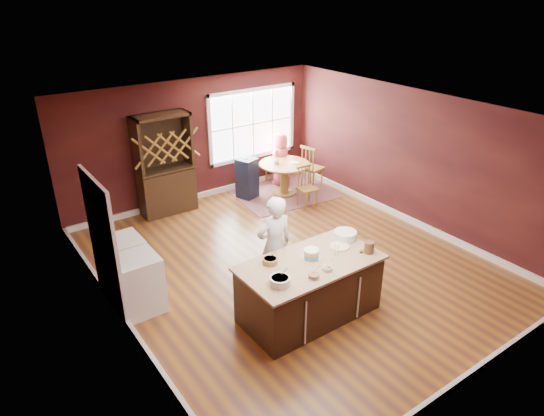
{
  "coord_description": "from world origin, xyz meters",
  "views": [
    {
      "loc": [
        -4.51,
        -5.78,
        4.56
      ],
      "look_at": [
        -0.23,
        0.25,
        1.05
      ],
      "focal_mm": 32.0,
      "sensor_mm": 36.0,
      "label": 1
    }
  ],
  "objects_px": {
    "kitchen_island": "(309,290)",
    "chair_north": "(275,159)",
    "toddler": "(248,163)",
    "dining_table": "(284,172)",
    "washer": "(139,284)",
    "baker": "(274,246)",
    "high_chair": "(247,177)",
    "chair_east": "(312,166)",
    "seated_woman": "(281,159)",
    "dryer": "(124,265)",
    "chair_south": "(308,187)",
    "layer_cake": "(311,253)",
    "hutch": "(165,165)"
  },
  "relations": [
    {
      "from": "dining_table",
      "to": "baker",
      "type": "relative_size",
      "value": 0.7
    },
    {
      "from": "high_chair",
      "to": "hutch",
      "type": "bearing_deg",
      "value": 150.36
    },
    {
      "from": "dining_table",
      "to": "seated_woman",
      "type": "relative_size",
      "value": 0.91
    },
    {
      "from": "chair_east",
      "to": "chair_south",
      "type": "relative_size",
      "value": 1.18
    },
    {
      "from": "toddler",
      "to": "washer",
      "type": "relative_size",
      "value": 0.29
    },
    {
      "from": "seated_woman",
      "to": "washer",
      "type": "xyz_separation_m",
      "value": [
        -4.68,
        -2.8,
        -0.18
      ]
    },
    {
      "from": "kitchen_island",
      "to": "high_chair",
      "type": "xyz_separation_m",
      "value": [
        1.59,
        4.17,
        0.05
      ]
    },
    {
      "from": "dining_table",
      "to": "washer",
      "type": "relative_size",
      "value": 1.28
    },
    {
      "from": "kitchen_island",
      "to": "chair_north",
      "type": "distance_m",
      "value": 5.4
    },
    {
      "from": "chair_south",
      "to": "kitchen_island",
      "type": "bearing_deg",
      "value": -124.62
    },
    {
      "from": "baker",
      "to": "chair_north",
      "type": "height_order",
      "value": "baker"
    },
    {
      "from": "baker",
      "to": "seated_woman",
      "type": "xyz_separation_m",
      "value": [
        2.76,
        3.58,
        -0.19
      ]
    },
    {
      "from": "chair_east",
      "to": "dining_table",
      "type": "bearing_deg",
      "value": 71.31
    },
    {
      "from": "seated_woman",
      "to": "baker",
      "type": "bearing_deg",
      "value": 35.84
    },
    {
      "from": "chair_east",
      "to": "washer",
      "type": "xyz_separation_m",
      "value": [
        -5.16,
        -2.19,
        -0.09
      ]
    },
    {
      "from": "high_chair",
      "to": "washer",
      "type": "distance_m",
      "value": 4.42
    },
    {
      "from": "kitchen_island",
      "to": "chair_south",
      "type": "height_order",
      "value": "kitchen_island"
    },
    {
      "from": "kitchen_island",
      "to": "baker",
      "type": "height_order",
      "value": "baker"
    },
    {
      "from": "chair_south",
      "to": "toddler",
      "type": "bearing_deg",
      "value": 126.36
    },
    {
      "from": "baker",
      "to": "toddler",
      "type": "height_order",
      "value": "baker"
    },
    {
      "from": "baker",
      "to": "dryer",
      "type": "xyz_separation_m",
      "value": [
        -1.92,
        1.42,
        -0.37
      ]
    },
    {
      "from": "chair_south",
      "to": "high_chair",
      "type": "height_order",
      "value": "high_chair"
    },
    {
      "from": "chair_east",
      "to": "hutch",
      "type": "distance_m",
      "value": 3.5
    },
    {
      "from": "high_chair",
      "to": "dryer",
      "type": "distance_m",
      "value": 4.08
    },
    {
      "from": "layer_cake",
      "to": "washer",
      "type": "distance_m",
      "value": 2.61
    },
    {
      "from": "chair_north",
      "to": "washer",
      "type": "bearing_deg",
      "value": -2.35
    },
    {
      "from": "chair_south",
      "to": "hutch",
      "type": "height_order",
      "value": "hutch"
    },
    {
      "from": "chair_north",
      "to": "washer",
      "type": "relative_size",
      "value": 1.18
    },
    {
      "from": "hutch",
      "to": "dryer",
      "type": "relative_size",
      "value": 2.33
    },
    {
      "from": "baker",
      "to": "washer",
      "type": "height_order",
      "value": "baker"
    },
    {
      "from": "kitchen_island",
      "to": "dryer",
      "type": "xyz_separation_m",
      "value": [
        -1.99,
        2.21,
        0.02
      ]
    },
    {
      "from": "toddler",
      "to": "layer_cake",
      "type": "bearing_deg",
      "value": -110.87
    },
    {
      "from": "kitchen_island",
      "to": "toddler",
      "type": "height_order",
      "value": "toddler"
    },
    {
      "from": "dining_table",
      "to": "chair_east",
      "type": "height_order",
      "value": "chair_east"
    },
    {
      "from": "baker",
      "to": "layer_cake",
      "type": "bearing_deg",
      "value": 107.18
    },
    {
      "from": "layer_cake",
      "to": "chair_north",
      "type": "bearing_deg",
      "value": 59.98
    },
    {
      "from": "dryer",
      "to": "chair_east",
      "type": "bearing_deg",
      "value": 16.74
    },
    {
      "from": "baker",
      "to": "dryer",
      "type": "relative_size",
      "value": 1.81
    },
    {
      "from": "baker",
      "to": "chair_south",
      "type": "xyz_separation_m",
      "value": [
        2.47,
        2.2,
        -0.37
      ]
    },
    {
      "from": "dryer",
      "to": "kitchen_island",
      "type": "bearing_deg",
      "value": -48.03
    },
    {
      "from": "chair_south",
      "to": "toddler",
      "type": "xyz_separation_m",
      "value": [
        -0.75,
        1.19,
        0.35
      ]
    },
    {
      "from": "kitchen_island",
      "to": "chair_south",
      "type": "bearing_deg",
      "value": 51.24
    },
    {
      "from": "baker",
      "to": "hutch",
      "type": "height_order",
      "value": "hutch"
    },
    {
      "from": "kitchen_island",
      "to": "chair_north",
      "type": "height_order",
      "value": "chair_north"
    },
    {
      "from": "layer_cake",
      "to": "washer",
      "type": "height_order",
      "value": "layer_cake"
    },
    {
      "from": "washer",
      "to": "high_chair",
      "type": "bearing_deg",
      "value": 35.91
    },
    {
      "from": "chair_east",
      "to": "high_chair",
      "type": "distance_m",
      "value": 1.63
    },
    {
      "from": "baker",
      "to": "high_chair",
      "type": "distance_m",
      "value": 3.77
    },
    {
      "from": "high_chair",
      "to": "dryer",
      "type": "bearing_deg",
      "value": -170.08
    },
    {
      "from": "hutch",
      "to": "washer",
      "type": "xyz_separation_m",
      "value": [
        -1.79,
        -2.94,
        -0.61
      ]
    }
  ]
}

